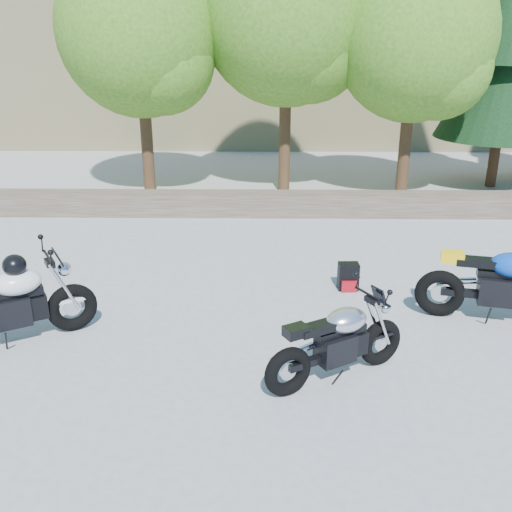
{
  "coord_description": "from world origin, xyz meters",
  "views": [
    {
      "loc": [
        0.31,
        -6.43,
        3.58
      ],
      "look_at": [
        0.2,
        1.0,
        0.75
      ],
      "focal_mm": 40.0,
      "sensor_mm": 36.0,
      "label": 1
    }
  ],
  "objects_px": {
    "silver_bike": "(338,343)",
    "blue_bike": "(501,285)",
    "white_bike": "(9,302)",
    "backpack": "(348,277)"
  },
  "relations": [
    {
      "from": "silver_bike",
      "to": "blue_bike",
      "type": "height_order",
      "value": "blue_bike"
    },
    {
      "from": "white_bike",
      "to": "blue_bike",
      "type": "distance_m",
      "value": 6.31
    },
    {
      "from": "blue_bike",
      "to": "backpack",
      "type": "height_order",
      "value": "blue_bike"
    },
    {
      "from": "silver_bike",
      "to": "backpack",
      "type": "xyz_separation_m",
      "value": [
        0.46,
        2.47,
        -0.25
      ]
    },
    {
      "from": "white_bike",
      "to": "backpack",
      "type": "bearing_deg",
      "value": -8.71
    },
    {
      "from": "silver_bike",
      "to": "blue_bike",
      "type": "xyz_separation_m",
      "value": [
        2.33,
        1.42,
        0.08
      ]
    },
    {
      "from": "white_bike",
      "to": "silver_bike",
      "type": "bearing_deg",
      "value": -40.64
    },
    {
      "from": "silver_bike",
      "to": "backpack",
      "type": "distance_m",
      "value": 2.52
    },
    {
      "from": "silver_bike",
      "to": "white_bike",
      "type": "distance_m",
      "value": 4.01
    },
    {
      "from": "blue_bike",
      "to": "backpack",
      "type": "xyz_separation_m",
      "value": [
        -1.87,
        1.05,
        -0.33
      ]
    }
  ]
}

